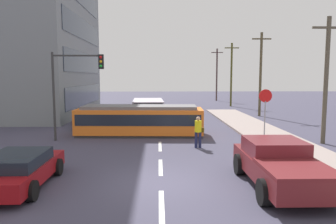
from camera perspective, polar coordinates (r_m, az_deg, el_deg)
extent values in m
plane|color=#403E51|center=(21.38, -1.48, -3.82)|extent=(120.00, 120.00, 0.00)
cube|color=gray|center=(18.75, 19.95, -5.42)|extent=(3.20, 36.00, 0.14)
cube|color=silver|center=(9.79, -1.15, -16.23)|extent=(0.16, 2.40, 0.01)
cube|color=silver|center=(13.58, -1.32, -9.74)|extent=(0.16, 2.40, 0.01)
cube|color=silver|center=(17.45, -1.42, -6.11)|extent=(0.16, 2.40, 0.01)
cube|color=silver|center=(26.81, -1.53, -1.74)|extent=(0.16, 2.40, 0.01)
cube|color=silver|center=(32.76, -1.57, -0.27)|extent=(0.16, 2.40, 0.01)
cube|color=#2D3847|center=(33.33, -14.46, 2.95)|extent=(0.06, 14.22, 1.92)
cube|color=#2D3847|center=(33.30, -14.61, 8.45)|extent=(0.06, 14.22, 1.92)
cube|color=#2D3847|center=(33.59, -14.76, 13.91)|extent=(0.06, 14.22, 1.92)
cube|color=orange|center=(20.78, -5.01, -1.54)|extent=(8.11, 2.87, 1.56)
cube|color=#2D2D2D|center=(20.91, -4.98, -3.86)|extent=(7.94, 2.74, 0.15)
cube|color=slate|center=(20.67, -5.03, 0.88)|extent=(7.29, 2.46, 0.20)
cube|color=#1E232D|center=(20.75, -5.01, -1.03)|extent=(7.79, 2.90, 0.69)
cube|color=#B5ABBE|center=(27.49, -3.56, 0.63)|extent=(2.69, 5.13, 1.48)
cube|color=black|center=(25.02, -3.53, 0.58)|extent=(2.25, 0.20, 0.89)
cube|color=black|center=(27.47, -3.56, 1.18)|extent=(2.70, 4.37, 0.59)
cylinder|color=black|center=(25.96, -3.53, -1.02)|extent=(2.58, 0.99, 0.90)
cylinder|color=black|center=(29.16, -3.57, -0.22)|extent=(2.58, 0.99, 0.90)
cylinder|color=#1D2144|center=(17.11, 5.01, -4.95)|extent=(0.16, 0.16, 0.85)
cylinder|color=#1D2144|center=(17.13, 5.68, -4.94)|extent=(0.16, 0.16, 0.85)
cylinder|color=yellow|center=(16.99, 5.37, -2.55)|extent=(0.36, 0.36, 0.60)
sphere|color=tan|center=(16.93, 5.39, -1.18)|extent=(0.22, 0.22, 0.22)
cube|color=#54410D|center=(17.10, 6.08, -3.18)|extent=(0.22, 0.18, 0.24)
cube|color=maroon|center=(11.65, 19.16, -9.40)|extent=(2.05, 5.02, 0.65)
cube|color=maroon|center=(12.01, 18.35, -5.96)|extent=(1.92, 1.92, 0.55)
cube|color=maroon|center=(10.32, 21.92, -9.32)|extent=(2.02, 2.27, 0.12)
cylinder|color=black|center=(12.81, 12.51, -9.04)|extent=(0.29, 0.80, 0.80)
cylinder|color=black|center=(13.42, 20.93, -8.61)|extent=(0.29, 0.80, 0.80)
cylinder|color=black|center=(10.06, 16.65, -13.47)|extent=(0.29, 0.80, 0.80)
cylinder|color=black|center=(10.82, 27.03, -12.48)|extent=(0.29, 0.80, 0.80)
cube|color=maroon|center=(12.23, -24.91, -9.67)|extent=(1.88, 4.31, 0.55)
cube|color=black|center=(11.98, -25.30, -7.67)|extent=(1.72, 2.38, 0.40)
cylinder|color=black|center=(13.79, -26.37, -8.80)|extent=(0.22, 0.64, 0.64)
cylinder|color=black|center=(13.14, -18.89, -9.20)|extent=(0.22, 0.64, 0.64)
cylinder|color=black|center=(10.81, -22.94, -12.75)|extent=(0.22, 0.64, 0.64)
cube|color=#24533C|center=(25.26, -13.13, -1.23)|extent=(1.92, 4.38, 0.55)
cube|color=black|center=(25.06, -13.22, -0.20)|extent=(1.74, 2.42, 0.40)
cylinder|color=black|center=(26.74, -14.57, -1.28)|extent=(0.23, 0.64, 0.64)
cylinder|color=black|center=(26.41, -10.60, -1.28)|extent=(0.23, 0.64, 0.64)
cylinder|color=black|center=(24.22, -15.87, -2.10)|extent=(0.23, 0.64, 0.64)
cylinder|color=black|center=(23.85, -11.50, -2.11)|extent=(0.23, 0.64, 0.64)
cylinder|color=gray|center=(19.68, 16.78, -1.31)|extent=(0.07, 0.07, 2.20)
cylinder|color=red|center=(19.55, 16.91, 2.76)|extent=(0.76, 0.04, 0.76)
cylinder|color=#333333|center=(19.86, -19.60, 2.54)|extent=(0.14, 0.14, 5.16)
cylinder|color=#333333|center=(19.48, -15.90, 9.61)|extent=(2.79, 0.10, 0.10)
cube|color=black|center=(19.18, -11.77, 8.72)|extent=(0.28, 0.24, 0.84)
sphere|color=red|center=(19.06, -11.86, 9.49)|extent=(0.16, 0.16, 0.16)
sphere|color=gold|center=(19.05, -11.84, 8.74)|extent=(0.16, 0.16, 0.16)
sphere|color=green|center=(19.04, -11.82, 7.99)|extent=(0.16, 0.16, 0.16)
cylinder|color=brown|center=(19.85, 26.22, 4.92)|extent=(0.24, 0.24, 7.00)
cube|color=brown|center=(20.02, 26.63, 13.24)|extent=(1.80, 0.12, 0.12)
cylinder|color=brown|center=(31.73, 16.09, 6.37)|extent=(0.24, 0.24, 7.85)
cube|color=brown|center=(31.92, 16.27, 12.35)|extent=(1.80, 0.12, 0.12)
cylinder|color=brown|center=(41.44, 11.17, 6.47)|extent=(0.24, 0.24, 7.91)
cube|color=brown|center=(41.60, 11.27, 11.09)|extent=(1.80, 0.12, 0.12)
cylinder|color=#4F3A37|center=(50.66, 8.64, 6.53)|extent=(0.24, 0.24, 8.04)
cube|color=#4F3A37|center=(50.79, 8.71, 10.39)|extent=(1.80, 0.12, 0.12)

